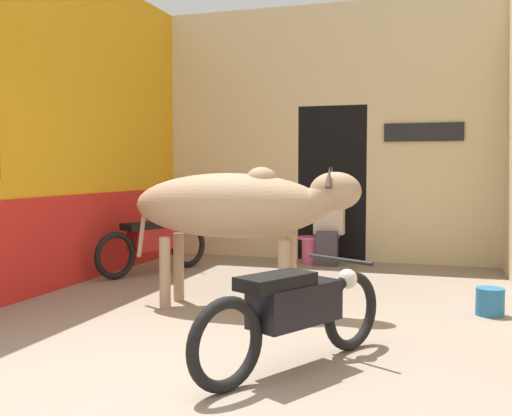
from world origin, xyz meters
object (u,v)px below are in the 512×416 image
object	(u,v)px
cow	(237,206)
plastic_stool	(311,249)
motorcycle_far	(154,242)
bucket	(490,302)
shopkeeper_seated	(329,224)
motorcycle_near	(295,311)

from	to	relation	value
cow	plastic_stool	world-z (taller)	cow
motorcycle_far	bucket	distance (m)	4.24
shopkeeper_seated	bucket	size ratio (longest dim) A/B	4.43
motorcycle_far	bucket	world-z (taller)	motorcycle_far
shopkeeper_seated	plastic_stool	distance (m)	0.47
cow	motorcycle_near	world-z (taller)	cow
motorcycle_far	bucket	xyz separation A→B (m)	(4.08, -1.11, -0.28)
motorcycle_near	motorcycle_far	size ratio (longest dim) A/B	0.98
cow	bucket	distance (m)	2.57
bucket	cow	bearing A→B (deg)	-169.27
cow	shopkeeper_seated	distance (m)	2.98
cow	plastic_stool	distance (m)	3.10
cow	shopkeeper_seated	bearing A→B (deg)	82.91
plastic_stool	bucket	size ratio (longest dim) A/B	1.51
motorcycle_far	plastic_stool	size ratio (longest dim) A/B	4.34
shopkeeper_seated	plastic_stool	size ratio (longest dim) A/B	2.94
motorcycle_near	shopkeeper_seated	bearing A→B (deg)	97.68
shopkeeper_seated	plastic_stool	world-z (taller)	shopkeeper_seated
shopkeeper_seated	cow	bearing A→B (deg)	-97.09
cow	motorcycle_near	xyz separation A→B (m)	(0.97, -1.58, -0.60)
plastic_stool	motorcycle_far	bearing A→B (deg)	-141.75
motorcycle_far	plastic_stool	xyz separation A→B (m)	(1.81, 1.43, -0.20)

